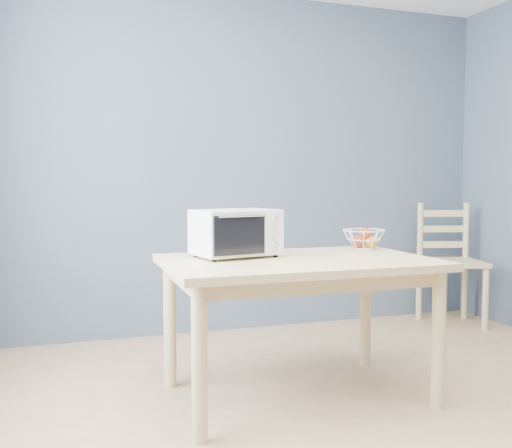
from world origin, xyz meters
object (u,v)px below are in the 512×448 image
object	(u,v)px
dining_table	(298,277)
dining_chair	(449,264)
toaster_oven	(233,232)
fruit_basket	(364,238)

from	to	relation	value
dining_table	dining_chair	xyz separation A→B (m)	(1.81, 1.12, -0.16)
dining_table	toaster_oven	distance (m)	0.42
toaster_oven	fruit_basket	distance (m)	0.88
dining_chair	fruit_basket	bearing A→B (deg)	-130.95
dining_table	toaster_oven	world-z (taller)	toaster_oven
toaster_oven	fruit_basket	size ratio (longest dim) A/B	1.55
dining_table	fruit_basket	world-z (taller)	fruit_basket
toaster_oven	dining_chair	size ratio (longest dim) A/B	0.50
dining_table	toaster_oven	size ratio (longest dim) A/B	2.87
dining_chair	dining_table	bearing A→B (deg)	-132.67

